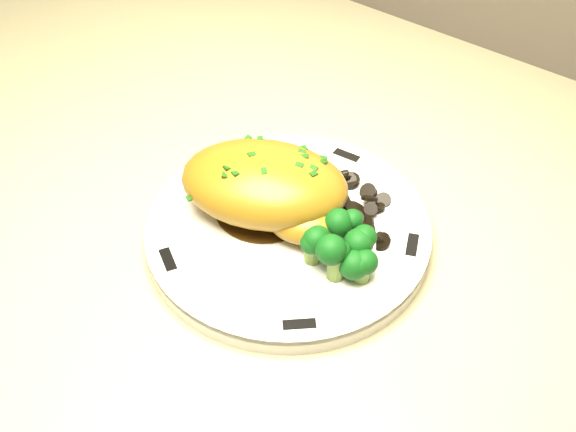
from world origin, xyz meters
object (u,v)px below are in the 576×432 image
Objects in this scene: chicken_breast at (269,188)px; broccoli_florets at (340,244)px; plate at (288,231)px; counter at (235,388)px.

broccoli_florets is at bearing -30.92° from chicken_breast.
plate is at bearing 172.78° from broccoli_florets.
broccoli_florets is (0.20, -0.07, 0.50)m from counter.
chicken_breast is at bearing -26.83° from counter.
chicken_breast is (-0.02, 0.00, 0.03)m from plate.
broccoli_florets is at bearing -7.22° from plate.
plate is 0.04m from chicken_breast.
counter reaches higher than chicken_breast.
counter is at bearing 160.13° from broccoli_florets.
chicken_breast is at bearing 171.67° from plate.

